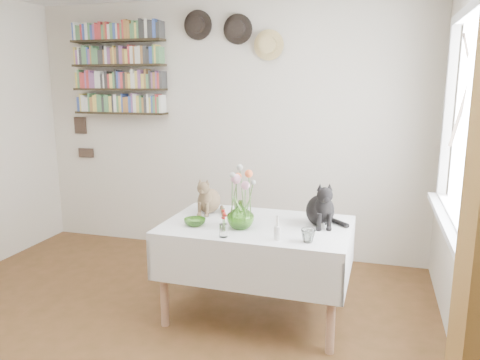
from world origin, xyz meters
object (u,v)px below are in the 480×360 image
(tabby_cat, at_px, (209,194))
(black_cat, at_px, (320,202))
(bookshelf_unit, at_px, (119,69))
(flower_vase, at_px, (240,214))
(dining_table, at_px, (257,247))

(tabby_cat, xyz_separation_m, black_cat, (0.87, -0.09, 0.02))
(bookshelf_unit, bearing_deg, flower_vase, -38.58)
(tabby_cat, height_order, bookshelf_unit, bookshelf_unit)
(black_cat, distance_m, flower_vase, 0.58)
(flower_vase, relative_size, bookshelf_unit, 0.20)
(flower_vase, xyz_separation_m, bookshelf_unit, (-1.68, 1.34, 1.03))
(dining_table, height_order, tabby_cat, tabby_cat)
(tabby_cat, xyz_separation_m, bookshelf_unit, (-1.33, 1.01, 0.99))
(tabby_cat, distance_m, flower_vase, 0.48)
(flower_vase, bearing_deg, bookshelf_unit, 141.42)
(black_cat, bearing_deg, dining_table, 174.30)
(dining_table, bearing_deg, tabby_cat, 155.69)
(bookshelf_unit, bearing_deg, black_cat, -26.55)
(black_cat, relative_size, flower_vase, 1.66)
(dining_table, xyz_separation_m, tabby_cat, (-0.44, 0.20, 0.32))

